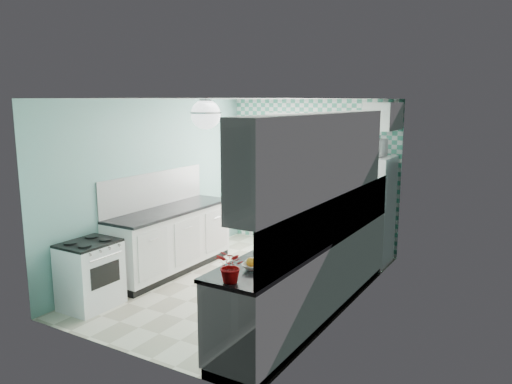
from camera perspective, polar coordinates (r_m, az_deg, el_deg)
The scene contains 26 objects.
floor at distance 6.95m, azimuth -1.43°, elevation -10.56°, with size 3.00×4.40×0.02m, color silver.
ceiling at distance 6.49m, azimuth -1.53°, elevation 10.70°, with size 3.00×4.40×0.02m, color white.
wall_back at distance 8.53m, azimuth 6.45°, elevation 2.09°, with size 3.00×0.02×2.50m, color #72A8A1.
wall_front at distance 4.92m, azimuth -15.34°, elevation -4.43°, with size 3.00×0.02×2.50m, color #72A8A1.
wall_left at distance 7.51m, azimuth -11.29°, elevation 0.81°, with size 0.02×4.40×2.50m, color #72A8A1.
wall_right at distance 5.96m, azimuth 10.92°, elevation -1.68°, with size 0.02×4.40×2.50m, color #72A8A1.
accent_wall at distance 8.51m, azimuth 6.39°, elevation 2.07°, with size 3.00×0.01×2.50m, color #4AA68A.
window at distance 8.60m, azimuth 4.22°, elevation 4.21°, with size 1.04×0.05×1.44m.
backsplash_right at distance 5.61m, azimuth 9.30°, elevation -2.96°, with size 0.02×3.60×0.51m, color white.
backsplash_left at distance 7.45m, azimuth -11.53°, elevation 0.29°, with size 0.02×2.15×0.51m, color white.
upper_cabinets_right at distance 5.36m, azimuth 7.21°, elevation 4.14°, with size 0.33×3.20×0.90m, color silver.
upper_cabinet_fridge at distance 7.64m, azimuth 14.42°, elevation 8.39°, with size 0.40×0.74×0.40m, color silver.
ceiling_light at distance 5.83m, azimuth -5.77°, elevation 8.84°, with size 0.34×0.34×0.35m.
base_cabinets_right at distance 5.93m, azimuth 6.46°, elevation -9.66°, with size 0.60×3.60×0.90m, color white.
countertop_right at distance 5.79m, azimuth 6.42°, elevation -5.27°, with size 0.63×3.60×0.04m, color black.
base_cabinets_left at distance 7.43m, azimuth -9.66°, elevation -5.58°, with size 0.60×2.15×0.90m, color white.
countertop_left at distance 7.30m, azimuth -9.69°, elevation -2.05°, with size 0.63×2.15×0.04m, color black.
fridge at distance 7.82m, azimuth 12.52°, elevation -2.01°, with size 0.72×0.72×1.65m.
stove at distance 6.42m, azimuth -18.43°, elevation -8.82°, with size 0.53×0.66×0.80m.
sink at distance 6.63m, azimuth 9.96°, elevation -3.23°, with size 0.51×0.43×0.53m.
rug at distance 7.72m, azimuth 2.18°, elevation -8.23°, with size 0.73×1.04×0.02m, color #7F0300.
dish_towel at distance 6.88m, azimuth 7.41°, elevation -6.56°, with size 0.02×0.26×0.39m, color teal.
fruit_bowl at distance 4.66m, azimuth -0.10°, elevation -8.49°, with size 0.24×0.24×0.06m, color white.
potted_plant at distance 4.31m, azimuth -2.82°, elevation -8.46°, with size 0.27×0.23×0.29m, color #B21531.
soap_bottle at distance 6.95m, azimuth 11.49°, elevation -1.80°, with size 0.08×0.08×0.18m, color #97B1C2.
microwave at distance 7.68m, azimuth 12.81°, elevation 4.99°, with size 0.48×0.33×0.27m, color white.
Camera 1 is at (3.46, -5.49, 2.48)m, focal length 35.00 mm.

